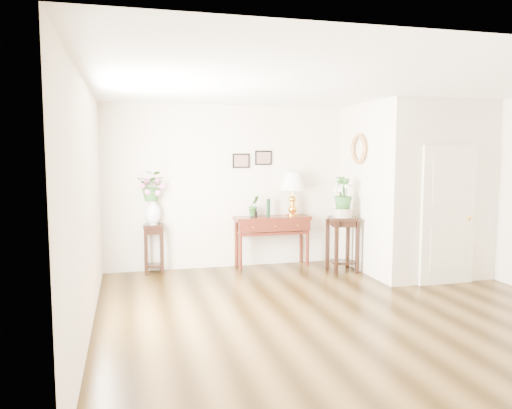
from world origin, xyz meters
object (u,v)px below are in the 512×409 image
object	(u,v)px
table_lamp	(293,196)
plant_stand_a	(154,249)
console_table	(272,241)
plant_stand_b	(342,244)

from	to	relation	value
table_lamp	plant_stand_a	size ratio (longest dim) A/B	0.95
console_table	plant_stand_b	xyz separation A→B (m)	(1.04, -0.66, 0.02)
table_lamp	plant_stand_b	distance (m)	1.21
plant_stand_b	console_table	bearing A→B (deg)	147.60
table_lamp	plant_stand_a	bearing A→B (deg)	180.00
table_lamp	plant_stand_b	xyz separation A→B (m)	(0.66, -0.66, -0.77)
console_table	plant_stand_b	size ratio (longest dim) A/B	1.44
table_lamp	plant_stand_b	world-z (taller)	table_lamp
table_lamp	plant_stand_b	size ratio (longest dim) A/B	0.84
plant_stand_b	plant_stand_a	bearing A→B (deg)	167.90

